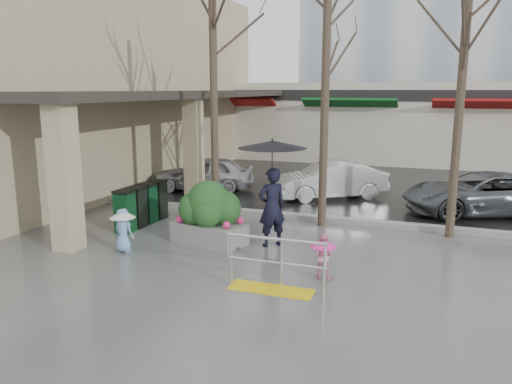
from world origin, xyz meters
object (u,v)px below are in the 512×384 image
Objects in this scene: child_pink at (323,252)px; car_b at (330,180)px; woman at (272,180)px; child_blue at (123,226)px; handrail at (274,271)px; planter at (209,213)px; tree_west at (213,38)px; car_c at (482,193)px; news_boxes at (142,205)px; car_a at (204,173)px; tree_mideast at (465,38)px; tree_midwest at (327,27)px.

car_b is at bearing -74.57° from child_pink.
woman reaches higher than child_blue.
child_pink is (0.71, 0.93, 0.15)m from handrail.
tree_west is at bearing 111.26° from planter.
child_blue is 0.23× the size of car_c.
news_boxes is at bearing -58.84° from child_blue.
car_a reaches higher than child_blue.
car_c is (3.34, 6.70, 0.10)m from child_pink.
planter is 2.61m from news_boxes.
handrail is 7.52m from tree_west.
planter reaches higher than child_blue.
woman is 7.20m from car_a.
handrail is 2.07× the size of child_pink.
tree_mideast is 5.64m from woman.
car_b is at bearing 52.35° from tree_west.
tree_west is 4.82m from woman.
tree_mideast is 2.53× the size of woman.
tree_west is 1.78× the size of car_b.
tree_west is 5.91m from car_a.
tree_west reaches higher than child_blue.
tree_west is at bearing -180.00° from tree_midwest.
child_blue is at bearing -71.51° from car_c.
car_c reaches higher than child_pink.
car_b is 4.76m from car_c.
child_blue is 2.35m from news_boxes.
child_pink is at bearing -19.97° from news_boxes.
car_a is at bearing -45.08° from child_pink.
planter reaches higher than news_boxes.
tree_west is at bearing 15.55° from car_a.
tree_west is 3.52× the size of planter.
planter is at bearing -71.48° from car_c.
tree_midwest is 6.81m from news_boxes.
child_pink is 0.45× the size of news_boxes.
child_pink is (0.87, -3.87, -4.70)m from tree_midwest.
handrail is at bearing -28.54° from car_b.
planter is at bearing -32.10° from woman.
planter reaches higher than handrail.
tree_west is at bearing 124.99° from handrail.
tree_mideast reaches higher than car_b.
car_b is at bearing 76.92° from car_a.
tree_west is 7.42× the size of child_pink.
child_blue is at bearing -140.39° from planter.
tree_midwest is 7.69m from car_a.
tree_mideast is 1.70× the size of car_b.
car_c is at bearing -177.24° from woman.
car_a reaches higher than child_pink.
tree_west is 6.28m from car_b.
tree_midwest is at bearing 180.00° from tree_mideast.
child_pink is at bearing -23.58° from planter.
news_boxes is 0.44× the size of car_c.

